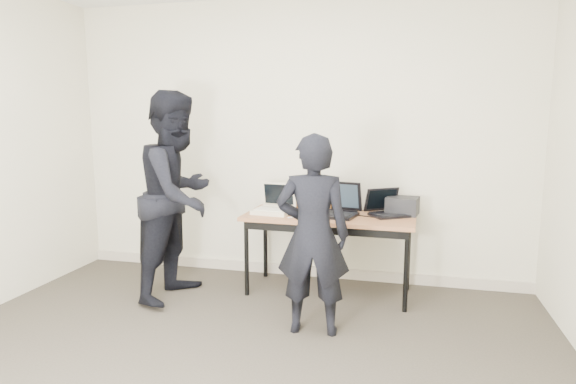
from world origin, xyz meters
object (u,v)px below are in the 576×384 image
(laptop_right, at_px, (387,209))
(person_observer, at_px, (178,196))
(person_typist, at_px, (313,235))
(desk, at_px, (329,222))
(laptop_beige, at_px, (274,207))
(leather_satchel, at_px, (314,196))
(laptop_center, at_px, (337,208))
(equipment_box, at_px, (402,206))

(laptop_right, bearing_deg, person_observer, 161.79)
(person_typist, xyz_separation_m, person_observer, (-1.28, 0.45, 0.17))
(desk, distance_m, laptop_beige, 0.52)
(leather_satchel, xyz_separation_m, person_observer, (-1.09, -0.59, 0.06))
(person_typist, bearing_deg, laptop_right, -123.84)
(laptop_beige, height_order, laptop_right, laptop_beige)
(laptop_center, height_order, person_typist, person_typist)
(laptop_center, distance_m, equipment_box, 0.59)
(laptop_beige, bearing_deg, person_observer, -147.36)
(laptop_center, xyz_separation_m, person_typist, (-0.05, -0.84, -0.05))
(leather_satchel, height_order, person_typist, person_typist)
(leather_satchel, distance_m, person_typist, 1.06)
(laptop_right, distance_m, leather_satchel, 0.69)
(desk, height_order, laptop_right, laptop_right)
(leather_satchel, distance_m, equipment_box, 0.81)
(laptop_right, relative_size, equipment_box, 1.60)
(desk, distance_m, person_typist, 0.82)
(leather_satchel, height_order, person_observer, person_observer)
(laptop_beige, xyz_separation_m, person_observer, (-0.77, -0.36, 0.13))
(desk, height_order, laptop_beige, laptop_beige)
(laptop_right, relative_size, leather_satchel, 1.18)
(desk, relative_size, laptop_right, 3.49)
(desk, bearing_deg, person_typist, -87.44)
(desk, height_order, leather_satchel, leather_satchel)
(laptop_right, bearing_deg, desk, 160.35)
(laptop_beige, xyz_separation_m, equipment_box, (1.14, 0.19, 0.03))
(laptop_beige, distance_m, person_observer, 0.86)
(desk, height_order, equipment_box, equipment_box)
(desk, relative_size, person_typist, 1.03)
(equipment_box, distance_m, person_observer, 1.99)
(laptop_right, bearing_deg, person_typist, -151.22)
(laptop_center, relative_size, equipment_box, 1.63)
(leather_satchel, bearing_deg, person_observer, -148.51)
(laptop_right, bearing_deg, leather_satchel, 137.65)
(desk, relative_size, laptop_beige, 4.16)
(leather_satchel, height_order, equipment_box, leather_satchel)
(laptop_beige, height_order, leather_satchel, laptop_beige)
(equipment_box, xyz_separation_m, person_observer, (-1.90, -0.56, 0.10))
(person_observer, bearing_deg, laptop_beige, -57.35)
(leather_satchel, bearing_deg, laptop_beige, -141.87)
(laptop_center, distance_m, person_observer, 1.40)
(equipment_box, relative_size, person_observer, 0.15)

